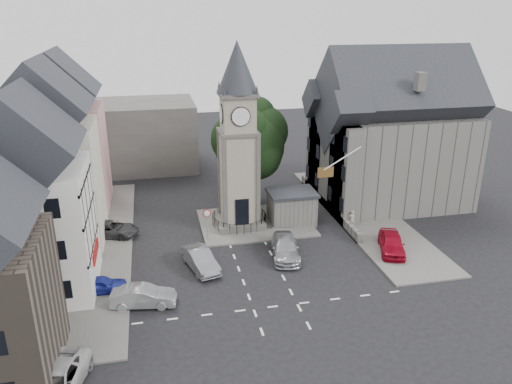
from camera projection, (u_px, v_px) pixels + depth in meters
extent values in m
plane|color=black|center=(258.00, 267.00, 38.24)|extent=(120.00, 120.00, 0.00)
cube|color=#595651|center=(95.00, 247.00, 41.25)|extent=(6.00, 30.00, 0.14)
cube|color=#595651|center=(362.00, 213.00, 47.90)|extent=(6.00, 26.00, 0.14)
cube|color=#595651|center=(255.00, 223.00, 45.83)|extent=(10.00, 8.00, 0.16)
cube|color=silver|center=(276.00, 306.00, 33.20)|extent=(20.00, 8.00, 0.01)
cube|color=#4C4944|center=(239.00, 221.00, 45.44)|extent=(4.20, 4.20, 0.70)
torus|color=black|center=(239.00, 214.00, 45.19)|extent=(4.86, 4.86, 0.06)
cube|color=gray|center=(239.00, 176.00, 43.92)|extent=(3.00, 3.00, 8.00)
cube|color=black|center=(242.00, 212.00, 43.57)|extent=(1.20, 0.25, 2.40)
cube|color=#4C4944|center=(238.00, 132.00, 42.52)|extent=(3.30, 3.30, 0.25)
cube|color=gray|center=(238.00, 113.00, 41.95)|extent=(2.70, 2.70, 3.20)
cylinder|color=white|center=(241.00, 117.00, 40.67)|extent=(1.50, 0.12, 1.50)
cube|color=#4C4944|center=(238.00, 94.00, 41.39)|extent=(3.10, 3.10, 0.30)
cone|color=black|center=(237.00, 66.00, 40.60)|extent=(3.40, 3.40, 4.20)
cube|color=#5F5E58|center=(292.00, 209.00, 45.56)|extent=(4.00, 3.00, 2.80)
cube|color=black|center=(292.00, 193.00, 45.02)|extent=(4.30, 3.30, 0.25)
cylinder|color=black|center=(250.00, 183.00, 49.77)|extent=(0.70, 0.70, 4.40)
cylinder|color=black|center=(207.00, 227.00, 42.21)|extent=(0.10, 0.10, 2.50)
cone|color=#A50C0C|center=(207.00, 213.00, 41.68)|extent=(0.70, 0.06, 0.70)
cone|color=white|center=(207.00, 214.00, 41.66)|extent=(0.54, 0.04, 0.54)
cube|color=#DEA098|center=(66.00, 158.00, 48.09)|extent=(7.50, 7.00, 10.00)
cube|color=beige|center=(52.00, 186.00, 40.76)|extent=(7.50, 7.00, 10.00)
cube|color=silver|center=(34.00, 232.00, 33.61)|extent=(7.50, 7.00, 9.00)
cube|color=#4C4944|center=(111.00, 136.00, 60.11)|extent=(20.00, 10.00, 8.00)
cube|color=#5F5E58|center=(390.00, 158.00, 49.88)|extent=(14.00, 10.00, 9.00)
cube|color=#5F5E58|center=(345.00, 173.00, 45.46)|extent=(1.60, 4.40, 9.00)
cube|color=#5F5E58|center=(320.00, 152.00, 51.87)|extent=(1.60, 4.40, 9.00)
cube|color=#5F5E58|center=(327.00, 204.00, 49.05)|extent=(0.40, 16.00, 0.90)
cylinder|color=white|center=(342.00, 158.00, 41.02)|extent=(3.17, 0.10, 1.89)
plane|color=#B21414|center=(326.00, 172.00, 41.13)|extent=(1.40, 0.00, 1.40)
imported|color=navy|center=(100.00, 285.00, 34.58)|extent=(3.67, 1.58, 1.23)
imported|color=#989B9F|center=(143.00, 296.00, 33.05)|extent=(4.48, 2.11, 1.42)
imported|color=#333436|center=(110.00, 229.00, 43.09)|extent=(5.35, 3.72, 1.36)
imported|color=gray|center=(200.00, 260.00, 37.75)|extent=(2.81, 4.87, 1.52)
imported|color=#9FA0A6|center=(285.00, 248.00, 39.62)|extent=(2.90, 5.36, 1.48)
imported|color=#A0081E|center=(392.00, 243.00, 40.29)|extent=(3.30, 5.00, 1.58)
imported|color=silver|center=(55.00, 384.00, 25.35)|extent=(3.58, 5.84, 1.51)
imported|color=#AAA18C|center=(352.00, 219.00, 44.64)|extent=(0.63, 0.43, 1.69)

